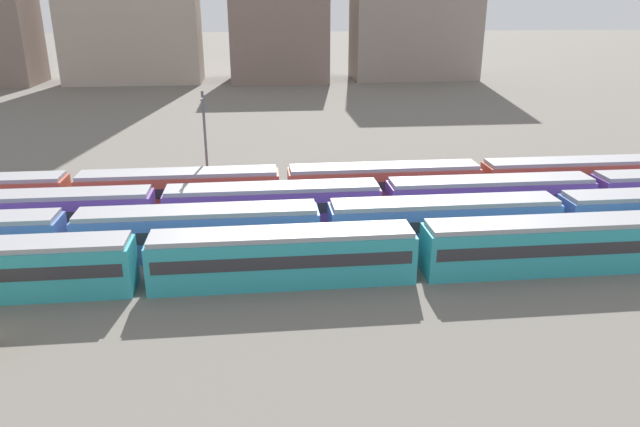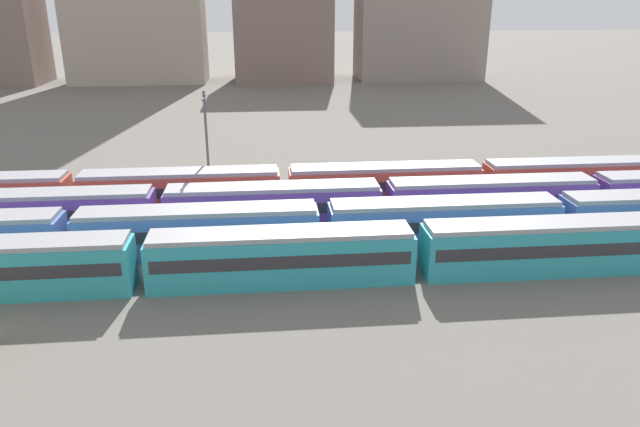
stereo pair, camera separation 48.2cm
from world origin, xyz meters
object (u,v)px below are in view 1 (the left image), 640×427
catenary_pole_1 (205,141)px  train_track_2 (489,198)px  train_track_1 (558,217)px  train_track_3 (480,181)px

catenary_pole_1 → train_track_2: bearing=-18.5°
train_track_1 → catenary_pole_1: 31.87m
train_track_2 → catenary_pole_1: 26.54m
train_track_1 → train_track_3: same height
train_track_1 → train_track_2: (-3.71, 5.20, 0.00)m
train_track_3 → catenary_pole_1: bearing=173.2°
train_track_1 → catenary_pole_1: size_ratio=10.81×
train_track_1 → train_track_3: (-2.58, 10.40, 0.00)m
train_track_1 → train_track_2: bearing=125.5°
train_track_1 → train_track_2: size_ratio=1.20×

